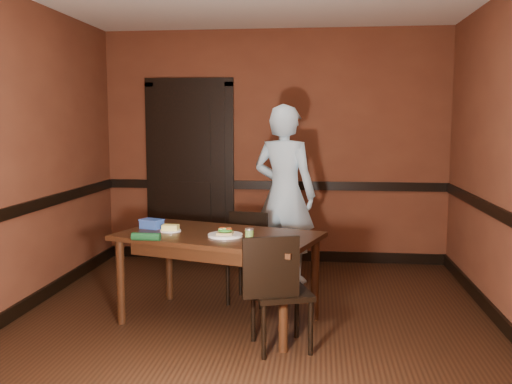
% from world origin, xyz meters
% --- Properties ---
extents(floor, '(4.00, 4.50, 0.01)m').
position_xyz_m(floor, '(0.00, 0.00, 0.00)').
color(floor, black).
rests_on(floor, ground).
extents(wall_back, '(4.00, 0.02, 2.70)m').
position_xyz_m(wall_back, '(0.00, 2.25, 1.35)').
color(wall_back, '#5B2D1B').
rests_on(wall_back, ground).
extents(wall_front, '(4.00, 0.02, 2.70)m').
position_xyz_m(wall_front, '(0.00, -2.25, 1.35)').
color(wall_front, '#5B2D1B').
rests_on(wall_front, ground).
extents(wall_left, '(0.02, 4.50, 2.70)m').
position_xyz_m(wall_left, '(-2.00, 0.00, 1.35)').
color(wall_left, '#5B2D1B').
rests_on(wall_left, ground).
extents(dado_back, '(4.00, 0.03, 0.10)m').
position_xyz_m(dado_back, '(0.00, 2.23, 0.90)').
color(dado_back, black).
rests_on(dado_back, ground).
extents(dado_left, '(0.03, 4.50, 0.10)m').
position_xyz_m(dado_left, '(-1.99, 0.00, 0.90)').
color(dado_left, black).
rests_on(dado_left, ground).
extents(baseboard_back, '(4.00, 0.03, 0.12)m').
position_xyz_m(baseboard_back, '(0.00, 2.23, 0.06)').
color(baseboard_back, black).
rests_on(baseboard_back, ground).
extents(baseboard_left, '(0.03, 4.50, 0.12)m').
position_xyz_m(baseboard_left, '(-1.99, 0.00, 0.06)').
color(baseboard_left, black).
rests_on(baseboard_left, ground).
extents(baseboard_right, '(0.03, 4.50, 0.12)m').
position_xyz_m(baseboard_right, '(1.99, 0.00, 0.06)').
color(baseboard_right, black).
rests_on(baseboard_right, ground).
extents(door, '(1.05, 0.07, 2.20)m').
position_xyz_m(door, '(-1.00, 2.22, 1.09)').
color(door, black).
rests_on(door, ground).
extents(dining_table, '(1.77, 1.32, 0.74)m').
position_xyz_m(dining_table, '(-0.28, 0.08, 0.37)').
color(dining_table, black).
rests_on(dining_table, floor).
extents(chair_far, '(0.45, 0.45, 0.81)m').
position_xyz_m(chair_far, '(-0.08, 0.63, 0.40)').
color(chair_far, black).
rests_on(chair_far, floor).
extents(chair_near, '(0.51, 0.51, 0.86)m').
position_xyz_m(chair_near, '(0.27, -0.41, 0.43)').
color(chair_near, black).
rests_on(chair_near, floor).
extents(person, '(0.77, 0.64, 1.82)m').
position_xyz_m(person, '(0.18, 1.35, 0.91)').
color(person, '#B0D8EE').
rests_on(person, floor).
extents(sandwich_plate, '(0.28, 0.28, 0.07)m').
position_xyz_m(sandwich_plate, '(-0.20, -0.02, 0.76)').
color(sandwich_plate, white).
rests_on(sandwich_plate, dining_table).
extents(sauce_jar, '(0.07, 0.07, 0.08)m').
position_xyz_m(sauce_jar, '(-0.00, -0.09, 0.78)').
color(sauce_jar, olive).
rests_on(sauce_jar, dining_table).
extents(cheese_saucer, '(0.18, 0.18, 0.05)m').
position_xyz_m(cheese_saucer, '(-0.69, 0.14, 0.76)').
color(cheese_saucer, white).
rests_on(cheese_saucer, dining_table).
extents(food_tub, '(0.22, 0.19, 0.08)m').
position_xyz_m(food_tub, '(-0.88, 0.25, 0.78)').
color(food_tub, blue).
rests_on(food_tub, dining_table).
extents(wrapped_veg, '(0.22, 0.07, 0.06)m').
position_xyz_m(wrapped_veg, '(-0.78, -0.25, 0.77)').
color(wrapped_veg, '#113E1D').
rests_on(wrapped_veg, dining_table).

